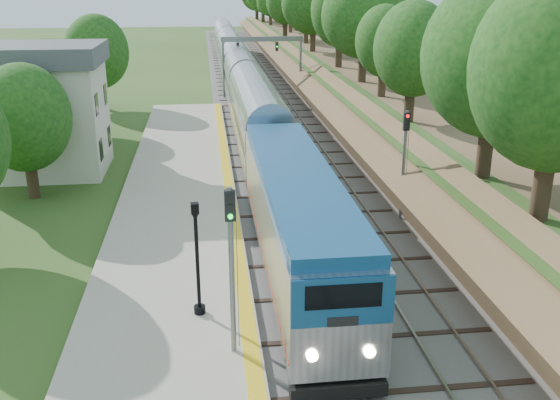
{
  "coord_description": "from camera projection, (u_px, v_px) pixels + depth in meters",
  "views": [
    {
      "loc": [
        -3.5,
        -10.02,
        11.69
      ],
      "look_at": [
        -0.5,
        14.87,
        2.8
      ],
      "focal_mm": 40.0,
      "sensor_mm": 36.0,
      "label": 1
    }
  ],
  "objects": [
    {
      "name": "trackbed",
      "position": [
        254.0,
        89.0,
        70.02
      ],
      "size": [
        9.5,
        170.0,
        0.28
      ],
      "color": "#4C4944",
      "rests_on": "ground"
    },
    {
      "name": "platform",
      "position": [
        173.0,
        250.0,
        28.0
      ],
      "size": [
        6.4,
        68.0,
        0.38
      ],
      "primitive_type": "cube",
      "color": "#A29982",
      "rests_on": "ground"
    },
    {
      "name": "yellow_stripe",
      "position": [
        237.0,
        243.0,
        28.26
      ],
      "size": [
        0.55,
        68.0,
        0.01
      ],
      "primitive_type": "cube",
      "color": "gold",
      "rests_on": "platform"
    },
    {
      "name": "embankment",
      "position": [
        328.0,
        71.0,
        70.33
      ],
      "size": [
        10.64,
        170.0,
        11.7
      ],
      "color": "brown",
      "rests_on": "ground"
    },
    {
      "name": "station_building",
      "position": [
        36.0,
        109.0,
        38.8
      ],
      "size": [
        8.6,
        6.6,
        8.0
      ],
      "color": "beige",
      "rests_on": "ground"
    },
    {
      "name": "signal_gantry",
      "position": [
        262.0,
        50.0,
        63.8
      ],
      "size": [
        8.4,
        0.38,
        6.2
      ],
      "color": "slate",
      "rests_on": "ground"
    },
    {
      "name": "trees_behind_platform",
      "position": [
        48.0,
        136.0,
        30.24
      ],
      "size": [
        7.82,
        53.32,
        7.21
      ],
      "color": "#332316",
      "rests_on": "ground"
    },
    {
      "name": "train",
      "position": [
        240.0,
        80.0,
        61.91
      ],
      "size": [
        2.92,
        97.3,
        4.29
      ],
      "color": "black",
      "rests_on": "trackbed"
    },
    {
      "name": "lamppost_far",
      "position": [
        198.0,
        266.0,
        21.76
      ],
      "size": [
        0.42,
        0.42,
        4.2
      ],
      "color": "black",
      "rests_on": "platform"
    },
    {
      "name": "signal_platform",
      "position": [
        231.0,
        254.0,
        19.0
      ],
      "size": [
        0.33,
        0.26,
        5.56
      ],
      "color": "slate",
      "rests_on": "platform"
    },
    {
      "name": "signal_farside",
      "position": [
        404.0,
        154.0,
        30.87
      ],
      "size": [
        0.31,
        0.24,
        5.58
      ],
      "color": "slate",
      "rests_on": "ground"
    }
  ]
}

